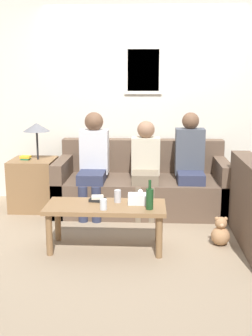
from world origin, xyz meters
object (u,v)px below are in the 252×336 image
object	(u,v)px
wine_bottle	(150,198)
person_right	(190,161)
teddy_bear	(221,233)
couch_main	(142,187)
drinking_glass	(103,204)
person_left	(93,160)
person_middle	(146,164)
coffee_table	(106,211)

from	to	relation	value
wine_bottle	person_right	size ratio (longest dim) A/B	0.23
teddy_bear	couch_main	bearing A→B (deg)	125.40
drinking_glass	teddy_bear	size ratio (longest dim) A/B	0.34
person_left	person_right	bearing A→B (deg)	0.87
wine_bottle	person_left	xyz separation A→B (m)	(-0.68, 1.22, 0.11)
person_middle	wine_bottle	bearing A→B (deg)	-87.57
wine_bottle	person_left	size ratio (longest dim) A/B	0.23
drinking_glass	person_middle	distance (m)	1.31
drinking_glass	person_middle	world-z (taller)	person_middle
couch_main	wine_bottle	bearing A→B (deg)	-85.95
couch_main	wine_bottle	world-z (taller)	couch_main
wine_bottle	person_middle	xyz separation A→B (m)	(-0.05, 1.22, 0.06)
couch_main	teddy_bear	bearing A→B (deg)	-54.60
couch_main	coffee_table	world-z (taller)	couch_main
couch_main	coffee_table	bearing A→B (deg)	-104.06
couch_main	person_left	xyz separation A→B (m)	(-0.58, -0.15, 0.36)
coffee_table	person_middle	bearing A→B (deg)	71.90
person_left	teddy_bear	size ratio (longest dim) A/B	4.17
person_left	teddy_bear	bearing A→B (deg)	-35.05
coffee_table	person_right	size ratio (longest dim) A/B	0.93
couch_main	person_right	bearing A→B (deg)	-13.50
coffee_table	person_right	distance (m)	1.46
wine_bottle	coffee_table	bearing A→B (deg)	165.55
person_right	coffee_table	bearing A→B (deg)	-128.25
person_middle	drinking_glass	bearing A→B (deg)	-106.31
coffee_table	person_left	size ratio (longest dim) A/B	0.94
coffee_table	wine_bottle	distance (m)	0.46
coffee_table	wine_bottle	size ratio (longest dim) A/B	4.13
drinking_glass	person_left	distance (m)	1.29
drinking_glass	person_right	distance (m)	1.56
person_right	teddy_bear	distance (m)	1.13
teddy_bear	person_left	bearing A→B (deg)	144.95
couch_main	person_middle	world-z (taller)	person_middle
wine_bottle	person_middle	distance (m)	1.22
person_middle	teddy_bear	world-z (taller)	person_middle
person_middle	teddy_bear	size ratio (longest dim) A/B	3.82
couch_main	coffee_table	distance (m)	1.31
wine_bottle	person_left	distance (m)	1.40
drinking_glass	coffee_table	bearing A→B (deg)	88.17
teddy_bear	drinking_glass	bearing A→B (deg)	-165.33
coffee_table	teddy_bear	xyz separation A→B (m)	(1.11, 0.15, -0.25)
person_middle	coffee_table	bearing A→B (deg)	-108.10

